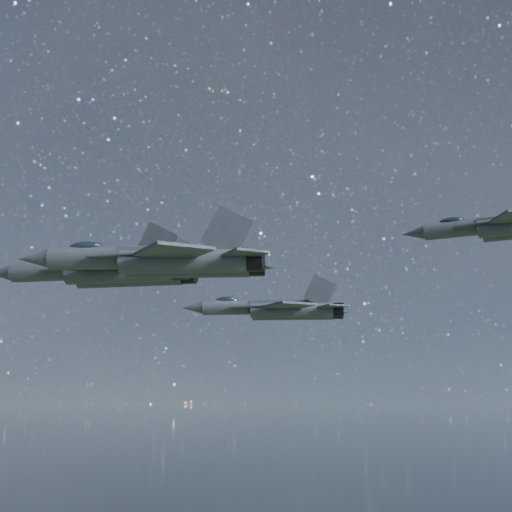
# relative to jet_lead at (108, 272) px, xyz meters

# --- Properties ---
(jet_lead) EXTENTS (20.07, 14.14, 5.08)m
(jet_lead) POSITION_rel_jet_lead_xyz_m (0.00, 0.00, 0.00)
(jet_lead) COLOR #2C3338
(jet_left) EXTENTS (18.75, 13.24, 4.75)m
(jet_left) POSITION_rel_jet_lead_xyz_m (12.22, 21.39, -0.91)
(jet_left) COLOR #2C3338
(jet_right) EXTENTS (18.46, 13.00, 4.67)m
(jet_right) POSITION_rel_jet_lead_xyz_m (8.22, -11.44, -1.31)
(jet_right) COLOR #2C3338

